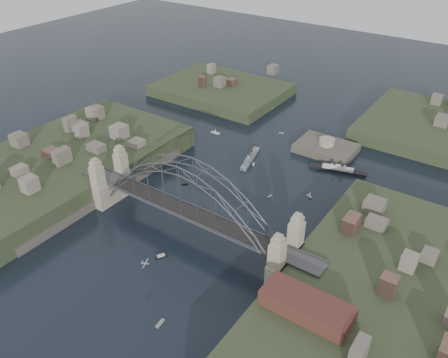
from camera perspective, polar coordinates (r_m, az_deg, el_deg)
ground at (r=136.84m, az=-4.33°, el=-6.87°), size 500.00×500.00×0.00m
bridge at (r=129.43m, az=-4.55°, el=-2.63°), size 84.00×13.80×24.60m
shore_west at (r=171.91m, az=-19.49°, el=0.93°), size 50.50×90.00×12.00m
shore_east at (r=117.47m, az=19.03°, el=-15.89°), size 50.50×90.00×12.00m
headland_nw at (r=231.60m, az=-0.32°, el=10.59°), size 60.00×45.00×9.00m
fort_island at (r=183.09m, az=12.48°, el=3.27°), size 22.00×16.00×9.40m
wharf_shed at (r=104.49m, az=10.23°, el=-15.24°), size 20.00×8.00×4.00m
naval_cruiser_near at (r=172.81m, az=3.28°, el=2.63°), size 6.59×17.46×5.23m
naval_cruiser_far at (r=211.62m, az=4.55°, el=8.39°), size 5.50×14.55×4.90m
ocean_liner at (r=170.23m, az=13.94°, el=1.13°), size 20.13×7.87×4.94m
aeroplane at (r=120.28m, az=-9.84°, el=-10.27°), size 2.03×3.46×0.53m
small_boat_a at (r=158.90m, az=-4.91°, el=-0.62°), size 1.99×2.15×0.45m
small_boat_b at (r=152.71m, az=5.69°, el=-2.18°), size 0.94×2.08×0.45m
small_boat_c at (r=129.95m, az=-7.83°, el=-9.48°), size 2.58×3.55×1.43m
small_boat_d at (r=154.19m, az=10.60°, el=-1.93°), size 2.37×1.64×2.38m
small_boat_e at (r=192.29m, az=-1.08°, el=5.87°), size 4.11×1.70×2.38m
small_boat_f at (r=170.16m, az=3.69°, el=1.85°), size 1.26×1.88×0.45m
small_boat_g at (r=113.67m, az=-7.95°, el=-17.36°), size 1.18×2.84×0.45m
small_boat_h at (r=193.76m, az=7.13°, el=5.68°), size 2.12×1.30×0.45m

